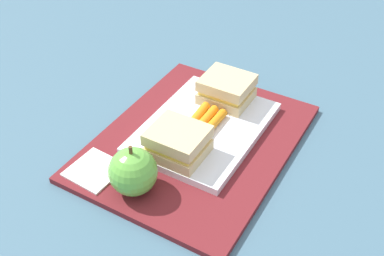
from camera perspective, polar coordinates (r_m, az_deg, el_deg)
The scene contains 8 objects.
ground_plane at distance 0.76m, azimuth 0.47°, elevation -1.93°, with size 2.40×2.40×0.00m, color #42667A.
lunchbag_mat at distance 0.76m, azimuth 0.47°, elevation -1.65°, with size 0.36×0.28×0.01m, color maroon.
food_tray at distance 0.77m, azimuth 1.40°, elevation 0.03°, with size 0.23×0.17×0.01m, color white.
sandwich_half_left at distance 0.81m, azimuth 4.13°, elevation 4.61°, with size 0.07×0.08×0.04m.
sandwich_half_right at distance 0.70m, azimuth -1.67°, elevation -1.70°, with size 0.07×0.08×0.04m.
carrot_sticks_bundle at distance 0.76m, azimuth 1.40°, elevation 0.76°, with size 0.08×0.04×0.02m.
apple at distance 0.66m, azimuth -7.01°, elevation -5.15°, with size 0.07×0.07×0.08m.
paper_napkin at distance 0.72m, azimuth -11.46°, elevation -4.91°, with size 0.07×0.07×0.00m, color white.
Camera 1 is at (0.50, 0.28, 0.50)m, focal length 45.02 mm.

